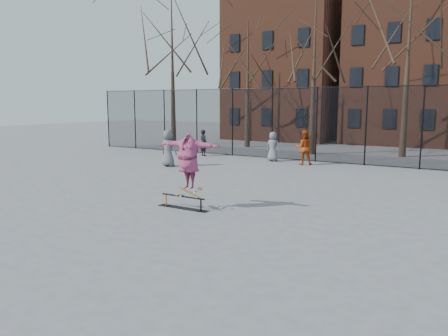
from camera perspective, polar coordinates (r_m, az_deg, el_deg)
The scene contains 11 objects.
ground at distance 12.00m, azimuth -3.42°, elevation -6.80°, with size 100.00×100.00×0.00m, color slate.
skate_rail at distance 13.30m, azimuth -5.37°, elevation -4.62°, with size 1.77×0.27×0.39m.
skateboard at distance 13.11m, azimuth -4.62°, elevation -3.52°, with size 0.82×0.20×0.10m, color #9E6D3F, non-canonical shape.
skater at distance 12.95m, azimuth -4.67°, elevation 0.28°, with size 2.04×0.55×1.66m, color #68378A.
bystander_grey at distance 21.92m, azimuth -7.28°, elevation 2.58°, with size 0.89×0.58×1.83m, color #5C5B5F.
bystander_black at distance 26.10m, azimuth -2.68°, elevation 3.29°, with size 0.57×0.37×1.56m, color black.
bystander_red at distance 22.76m, azimuth 10.41°, elevation 2.65°, with size 0.86×0.67×1.77m, color #A5350E.
bystander_extra at distance 23.84m, azimuth 6.41°, elevation 2.81°, with size 0.79×0.51×1.61m, color slate.
fence at distance 23.45m, azimuth 15.17°, elevation 5.53°, with size 34.03×0.07×4.00m.
tree_row at distance 27.80m, azimuth 17.69°, elevation 16.83°, with size 33.66×7.46×10.67m.
rowhouses at distance 36.06m, azimuth 22.66°, elevation 12.52°, with size 29.00×7.00×13.00m.
Camera 1 is at (6.67, -9.45, 3.18)m, focal length 35.00 mm.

